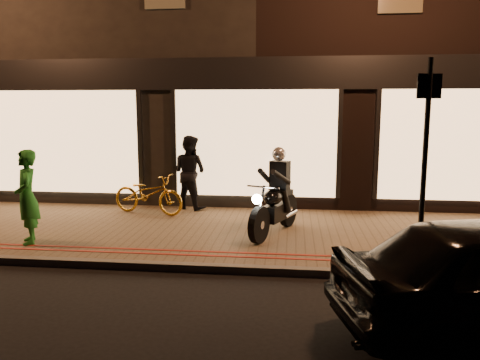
% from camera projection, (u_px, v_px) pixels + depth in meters
% --- Properties ---
extents(ground, '(90.00, 90.00, 0.00)m').
position_uv_depth(ground, '(232.00, 274.00, 6.84)').
color(ground, black).
rests_on(ground, ground).
extents(sidewalk, '(50.00, 4.00, 0.12)m').
position_uv_depth(sidewalk, '(246.00, 234.00, 8.80)').
color(sidewalk, brown).
rests_on(sidewalk, ground).
extents(kerb_stone, '(50.00, 0.14, 0.12)m').
position_uv_depth(kerb_stone, '(233.00, 269.00, 6.88)').
color(kerb_stone, '#59544C').
rests_on(kerb_stone, ground).
extents(red_kerb_lines, '(50.00, 0.26, 0.01)m').
position_uv_depth(red_kerb_lines, '(237.00, 255.00, 7.36)').
color(red_kerb_lines, maroon).
rests_on(red_kerb_lines, sidewalk).
extents(building_row, '(48.00, 10.11, 8.50)m').
position_uv_depth(building_row, '(269.00, 49.00, 15.00)').
color(building_row, black).
rests_on(building_row, ground).
extents(motorcycle, '(0.90, 1.85, 1.59)m').
position_uv_depth(motorcycle, '(276.00, 201.00, 8.51)').
color(motorcycle, black).
rests_on(motorcycle, sidewalk).
extents(sign_post, '(0.35, 0.09, 3.00)m').
position_uv_depth(sign_post, '(425.00, 151.00, 6.80)').
color(sign_post, black).
rests_on(sign_post, sidewalk).
extents(bicycle_gold, '(1.78, 1.01, 0.88)m').
position_uv_depth(bicycle_gold, '(148.00, 194.00, 10.12)').
color(bicycle_gold, gold).
rests_on(bicycle_gold, sidewalk).
extents(person_green, '(0.63, 0.70, 1.60)m').
position_uv_depth(person_green, '(27.00, 197.00, 7.90)').
color(person_green, '#1F7524').
rests_on(person_green, sidewalk).
extents(person_dark, '(1.00, 0.92, 1.67)m').
position_uv_depth(person_dark, '(190.00, 172.00, 10.59)').
color(person_dark, black).
rests_on(person_dark, sidewalk).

